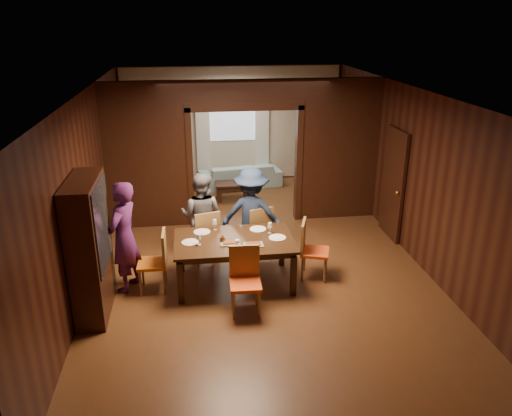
{
  "coord_description": "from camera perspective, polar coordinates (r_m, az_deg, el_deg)",
  "views": [
    {
      "loc": [
        -1.06,
        -8.03,
        4.03
      ],
      "look_at": [
        -0.04,
        -0.4,
        1.05
      ],
      "focal_mm": 35.0,
      "sensor_mm": 36.0,
      "label": 1
    }
  ],
  "objects": [
    {
      "name": "curtain_left",
      "position": [
        12.74,
        -6.07,
        8.44
      ],
      "size": [
        0.35,
        0.06,
        2.4
      ],
      "primitive_type": "cube",
      "color": "white",
      "rests_on": "back_wall"
    },
    {
      "name": "sofa",
      "position": [
        12.51,
        -1.85,
        3.77
      ],
      "size": [
        2.11,
        1.08,
        0.59
      ],
      "primitive_type": "imported",
      "rotation": [
        0.0,
        0.0,
        3.29
      ],
      "color": "#99C2C8",
      "rests_on": "floor"
    },
    {
      "name": "ceiling",
      "position": [
        8.18,
        -0.07,
        13.22
      ],
      "size": [
        5.5,
        9.0,
        0.02
      ],
      "primitive_type": "cube",
      "color": "silver",
      "rests_on": "room_walls"
    },
    {
      "name": "plate_left",
      "position": [
        7.76,
        -7.52,
        -3.9
      ],
      "size": [
        0.27,
        0.27,
        0.01
      ],
      "primitive_type": "cylinder",
      "color": "silver",
      "rests_on": "dining_table"
    },
    {
      "name": "condiment_jar",
      "position": [
        7.71,
        -3.85,
        -3.53
      ],
      "size": [
        0.08,
        0.08,
        0.11
      ],
      "primitive_type": null,
      "color": "#4A2A11",
      "rests_on": "dining_table"
    },
    {
      "name": "wineglass_right",
      "position": [
        7.99,
        1.6,
        -2.29
      ],
      "size": [
        0.08,
        0.08,
        0.18
      ],
      "primitive_type": null,
      "color": "silver",
      "rests_on": "dining_table"
    },
    {
      "name": "door_right",
      "position": [
        9.79,
        15.43,
        2.65
      ],
      "size": [
        0.06,
        0.9,
        2.1
      ],
      "primitive_type": "cube",
      "color": "black",
      "rests_on": "floor"
    },
    {
      "name": "chair_far_l",
      "position": [
        8.66,
        -5.88,
        -3.11
      ],
      "size": [
        0.54,
        0.54,
        0.97
      ],
      "primitive_type": null,
      "rotation": [
        0.0,
        0.0,
        3.41
      ],
      "color": "red",
      "rests_on": "floor"
    },
    {
      "name": "dining_table",
      "position": [
        7.97,
        -2.46,
        -6.11
      ],
      "size": [
        1.86,
        1.16,
        0.76
      ],
      "primitive_type": "cube",
      "color": "black",
      "rests_on": "floor"
    },
    {
      "name": "plate_far_l",
      "position": [
        8.1,
        -6.19,
        -2.73
      ],
      "size": [
        0.27,
        0.27,
        0.01
      ],
      "primitive_type": "cylinder",
      "color": "silver",
      "rests_on": "dining_table"
    },
    {
      "name": "chair_right",
      "position": [
        8.15,
        6.77,
        -4.78
      ],
      "size": [
        0.55,
        0.55,
        0.97
      ],
      "primitive_type": null,
      "rotation": [
        0.0,
        0.0,
        1.25
      ],
      "color": "#F24B16",
      "rests_on": "floor"
    },
    {
      "name": "floor",
      "position": [
        9.05,
        -0.07,
        -5.29
      ],
      "size": [
        9.0,
        9.0,
        0.0
      ],
      "primitive_type": "plane",
      "color": "#553418",
      "rests_on": "ground"
    },
    {
      "name": "chair_left",
      "position": [
        7.89,
        -11.79,
        -6.02
      ],
      "size": [
        0.45,
        0.45,
        0.97
      ],
      "primitive_type": null,
      "rotation": [
        0.0,
        0.0,
        -1.59
      ],
      "color": "#CD6113",
      "rests_on": "floor"
    },
    {
      "name": "platter_a",
      "position": [
        7.66,
        -2.96,
        -3.97
      ],
      "size": [
        0.3,
        0.2,
        0.04
      ],
      "primitive_type": "cube",
      "color": "gray",
      "rests_on": "dining_table"
    },
    {
      "name": "plate_right",
      "position": [
        7.86,
        2.45,
        -3.4
      ],
      "size": [
        0.27,
        0.27,
        0.01
      ],
      "primitive_type": "cylinder",
      "color": "white",
      "rests_on": "dining_table"
    },
    {
      "name": "serving_bowl",
      "position": [
        7.94,
        -1.5,
        -2.89
      ],
      "size": [
        0.29,
        0.29,
        0.07
      ],
      "primitive_type": "imported",
      "color": "black",
      "rests_on": "dining_table"
    },
    {
      "name": "platter_b",
      "position": [
        7.6,
        -0.3,
        -4.15
      ],
      "size": [
        0.3,
        0.2,
        0.04
      ],
      "primitive_type": "cube",
      "color": "gray",
      "rests_on": "dining_table"
    },
    {
      "name": "wineglass_left",
      "position": [
        7.63,
        -6.58,
        -3.61
      ],
      "size": [
        0.08,
        0.08,
        0.18
      ],
      "primitive_type": null,
      "color": "white",
      "rests_on": "dining_table"
    },
    {
      "name": "person_grey",
      "position": [
        8.67,
        -6.25,
        -0.95
      ],
      "size": [
        0.92,
        0.82,
        1.57
      ],
      "primitive_type": "imported",
      "rotation": [
        0.0,
        0.0,
        2.79
      ],
      "color": "slate",
      "rests_on": "floor"
    },
    {
      "name": "window_far",
      "position": [
        12.73,
        -2.73,
        10.59
      ],
      "size": [
        1.2,
        0.03,
        1.3
      ],
      "primitive_type": "cube",
      "color": "silver",
      "rests_on": "back_wall"
    },
    {
      "name": "tumbler",
      "position": [
        7.49,
        -2.15,
        -4.16
      ],
      "size": [
        0.07,
        0.07,
        0.14
      ],
      "primitive_type": "cylinder",
      "color": "silver",
      "rests_on": "dining_table"
    },
    {
      "name": "curtain_right",
      "position": [
        12.86,
        0.69,
        8.68
      ],
      "size": [
        0.35,
        0.06,
        2.4
      ],
      "primitive_type": "cube",
      "color": "white",
      "rests_on": "back_wall"
    },
    {
      "name": "wineglass_far",
      "position": [
        8.14,
        -4.75,
        -1.92
      ],
      "size": [
        0.08,
        0.08,
        0.18
      ],
      "primitive_type": null,
      "color": "silver",
      "rests_on": "dining_table"
    },
    {
      "name": "person_purple",
      "position": [
        7.85,
        -14.84,
        -3.25
      ],
      "size": [
        0.64,
        0.76,
        1.76
      ],
      "primitive_type": "imported",
      "rotation": [
        0.0,
        0.0,
        -1.99
      ],
      "color": "#4E1C52",
      "rests_on": "floor"
    },
    {
      "name": "plate_far_r",
      "position": [
        8.16,
        0.22,
        -2.42
      ],
      "size": [
        0.27,
        0.27,
        0.01
      ],
      "primitive_type": "cylinder",
      "color": "white",
      "rests_on": "dining_table"
    },
    {
      "name": "chair_far_r",
      "position": [
        8.81,
        0.04,
        -2.57
      ],
      "size": [
        0.56,
        0.56,
        0.97
      ],
      "primitive_type": null,
      "rotation": [
        0.0,
        0.0,
        3.47
      ],
      "color": "#EA5716",
      "rests_on": "floor"
    },
    {
      "name": "chair_near",
      "position": [
        7.17,
        -1.21,
        -8.47
      ],
      "size": [
        0.46,
        0.46,
        0.97
      ],
      "primitive_type": null,
      "rotation": [
        0.0,
        0.0,
        -0.04
      ],
      "color": "#EF4A16",
      "rests_on": "floor"
    },
    {
      "name": "coffee_table",
      "position": [
        11.66,
        -2.69,
        1.95
      ],
      "size": [
        0.8,
        0.5,
        0.4
      ],
      "primitive_type": "cube",
      "color": "black",
      "rests_on": "floor"
    },
    {
      "name": "person_navy",
      "position": [
        8.65,
        -0.53,
        -0.65
      ],
      "size": [
        1.16,
        0.81,
        1.63
      ],
      "primitive_type": "imported",
      "rotation": [
        0.0,
        0.0,
        2.93
      ],
      "color": "#1C2A47",
      "rests_on": "floor"
    },
    {
      "name": "plate_near",
      "position": [
        7.47,
        -1.95,
        -4.74
      ],
      "size": [
        0.27,
        0.27,
        0.01
      ],
      "primitive_type": "cylinder",
      "color": "silver",
      "rests_on": "dining_table"
    },
    {
      "name": "room_walls",
      "position": [
        10.29,
        -1.45,
        6.95
      ],
      "size": [
        5.52,
        9.01,
        2.9
      ],
      "color": "black",
      "rests_on": "floor"
    },
    {
      "name": "hutch",
      "position": [
        7.35,
        -18.46,
        -4.36
      ],
      "size": [
        0.4,
        1.2,
        2.0
      ],
      "primitive_type": "cube",
      "color": "black",
      "rests_on": "floor"
    }
  ]
}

